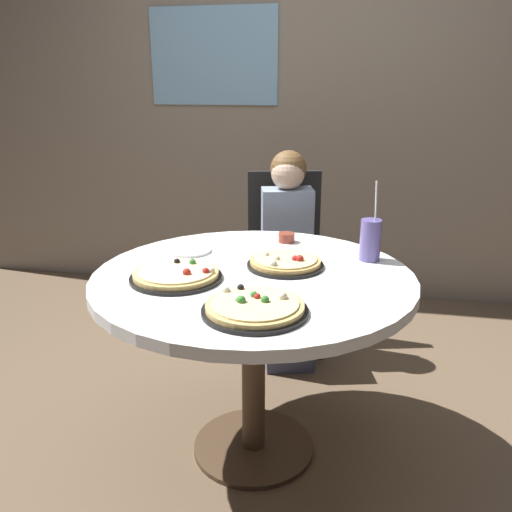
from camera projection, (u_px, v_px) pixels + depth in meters
name	position (u px, v px, depth m)	size (l,w,h in m)	color
ground_plane	(254.00, 448.00, 2.13)	(8.00, 8.00, 0.00)	brown
wall_with_window	(308.00, 75.00, 3.38)	(5.20, 0.14, 2.90)	gray
dining_table	(253.00, 300.00, 1.93)	(1.16, 1.16, 0.75)	white
chair_wooden	(285.00, 250.00, 2.90)	(0.48, 0.48, 0.95)	black
diner_child	(288.00, 269.00, 2.74)	(0.33, 0.43, 1.08)	#3F4766
pizza_veggie	(285.00, 263.00, 1.96)	(0.29, 0.29, 0.05)	black
pizza_cheese	(255.00, 307.00, 1.57)	(0.32, 0.32, 0.05)	black
pizza_pepperoni	(176.00, 275.00, 1.84)	(0.32, 0.32, 0.05)	black
soda_cup	(370.00, 240.00, 2.02)	(0.08, 0.08, 0.31)	#6659A5
sauce_bowl	(286.00, 238.00, 2.27)	(0.07, 0.07, 0.04)	brown
plate_small	(189.00, 250.00, 2.14)	(0.18, 0.18, 0.01)	white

